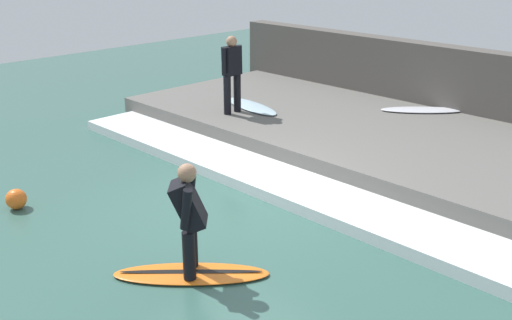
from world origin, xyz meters
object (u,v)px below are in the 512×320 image
at_px(surfboard_waiting_near, 251,106).
at_px(marker_buoy, 16,199).
at_px(surfboard_riding, 191,274).
at_px(surfer_riding, 189,214).
at_px(surfer_waiting_near, 232,70).
at_px(surfboard_spare, 422,110).

xyz_separation_m(surfboard_waiting_near, marker_buoy, (-5.61, -0.47, -0.33)).
height_order(surfboard_riding, marker_buoy, marker_buoy).
height_order(surfboard_riding, surfboard_waiting_near, surfboard_waiting_near).
xyz_separation_m(surfer_riding, surfer_waiting_near, (4.36, 3.94, 0.52)).
distance_m(surfer_riding, marker_buoy, 3.62).
height_order(surfboard_riding, surfer_waiting_near, surfer_waiting_near).
bearing_deg(surfboard_spare, surfer_riding, -171.31).
relative_size(surfer_riding, surfboard_waiting_near, 0.79).
height_order(surfer_waiting_near, surfboard_waiting_near, surfer_waiting_near).
bearing_deg(surfboard_spare, surfer_waiting_near, 136.76).
bearing_deg(surfer_waiting_near, surfboard_riding, -137.91).
bearing_deg(surfer_waiting_near, surfboard_waiting_near, 1.53).
relative_size(surfer_waiting_near, surfboard_waiting_near, 0.90).
bearing_deg(marker_buoy, surfboard_waiting_near, 4.81).
relative_size(surfboard_riding, surfboard_waiting_near, 0.98).
bearing_deg(surfer_riding, surfboard_waiting_near, 38.69).
xyz_separation_m(surfer_waiting_near, marker_buoy, (-5.03, -0.46, -1.22)).
bearing_deg(surfboard_waiting_near, surfer_riding, -141.31).
bearing_deg(surfboard_riding, marker_buoy, 100.89).
relative_size(surfer_riding, surfboard_spare, 0.89).
height_order(surfboard_waiting_near, marker_buoy, surfboard_waiting_near).
relative_size(surfer_waiting_near, surfboard_spare, 1.00).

